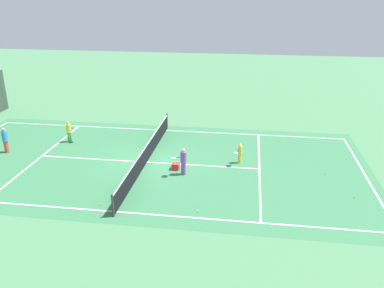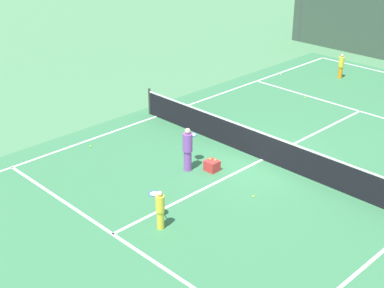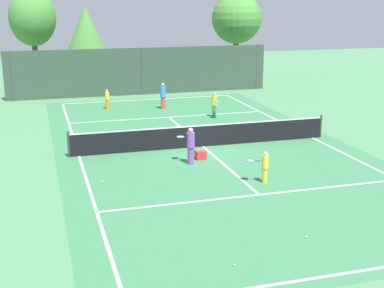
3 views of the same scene
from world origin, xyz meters
The scene contains 14 objects.
ground_plane centered at (0.00, 0.00, 0.00)m, with size 80.00×80.00×0.00m, color #4C8456.
court_surface centered at (0.00, 0.00, 0.00)m, with size 13.00×25.00×0.01m.
tennis_net centered at (0.00, 0.00, 0.51)m, with size 11.90×0.10×1.10m.
player_0 centered at (-2.98, 9.65, 0.61)m, with size 0.26×0.26×1.20m.
player_1 centered at (0.66, -5.27, 0.61)m, with size 0.82×0.56×1.17m.
player_3 centered at (-1.26, -2.34, 0.78)m, with size 0.68×0.87×1.50m.
ball_crate centered at (-0.67, -1.81, 0.18)m, with size 0.43×0.39×0.43m.
tennis_ball_0 centered at (-4.98, 0.92, 0.03)m, with size 0.07×0.07×0.07m, color #CCE533.
tennis_ball_2 centered at (-0.63, -1.70, 0.03)m, with size 0.07×0.07×0.07m, color #CCE533.
tennis_ball_3 centered at (-5.27, 7.95, 0.03)m, with size 0.07×0.07×0.07m, color #CCE533.
tennis_ball_7 centered at (-4.97, -3.61, 0.03)m, with size 0.07×0.07×0.07m, color #CCE533.
tennis_ball_9 centered at (-2.49, 6.08, 0.03)m, with size 0.07×0.07×0.07m, color #CCE533.
tennis_ball_10 centered at (1.40, -2.17, 0.03)m, with size 0.07×0.07×0.07m, color #CCE533.
tennis_ball_11 centered at (-3.69, 0.60, 0.03)m, with size 0.07×0.07×0.07m, color #CCE533.
Camera 2 is at (10.48, -13.71, 8.56)m, focal length 52.22 mm.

